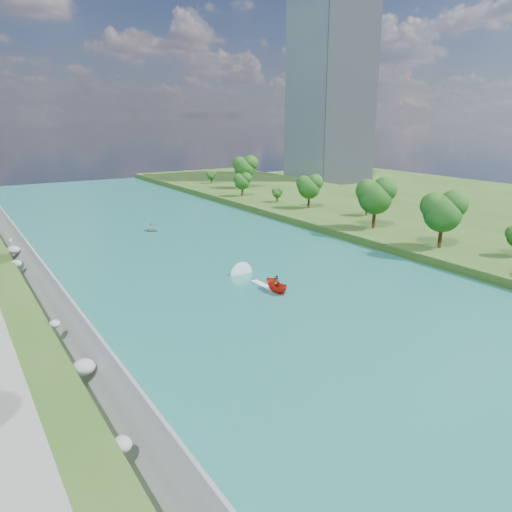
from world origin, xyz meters
TOP-DOWN VIEW (x-y plane):
  - ground at (0.00, 0.00)m, footprint 260.00×260.00m
  - river_water at (0.00, 20.00)m, footprint 55.00×240.00m
  - berm_east at (49.50, 20.00)m, footprint 44.00×240.00m
  - riprap_bank at (-25.85, 19.26)m, footprint 4.63×236.00m
  - office_tower at (82.50, 95.00)m, footprint 22.00×22.00m
  - trees_east at (37.16, 34.10)m, footprint 15.74×144.94m
  - motorboat at (0.90, 9.13)m, footprint 3.60×18.90m
  - raft at (-0.13, 50.29)m, footprint 3.37×3.60m

SIDE VIEW (x-z plane):
  - ground at x=0.00m, z-range 0.00..0.00m
  - river_water at x=0.00m, z-range 0.00..0.10m
  - raft at x=-0.13m, z-range -0.34..1.27m
  - berm_east at x=49.50m, z-range 0.00..1.50m
  - motorboat at x=0.90m, z-range -0.26..1.86m
  - riprap_bank at x=-25.85m, z-range -0.26..3.88m
  - trees_east at x=37.16m, z-range 0.74..12.10m
  - office_tower at x=82.50m, z-range 0.00..60.00m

